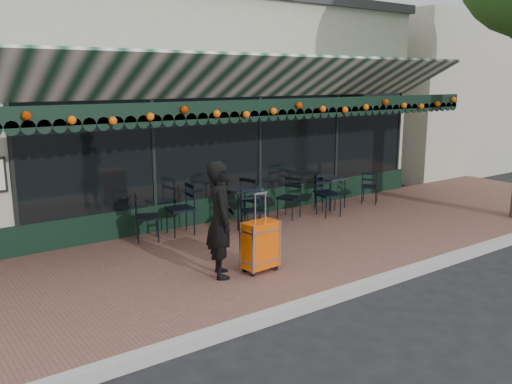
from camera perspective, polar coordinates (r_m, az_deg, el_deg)
ground at (r=7.81m, az=9.67°, el=-10.50°), size 80.00×80.00×0.00m
sidewalk at (r=9.19m, az=0.68°, el=-6.36°), size 18.00×4.00×0.15m
curb at (r=7.73m, az=10.12°, el=-10.15°), size 18.00×0.16×0.15m
restaurant_building at (r=13.86m, az=-14.10°, el=8.71°), size 12.00×9.60×4.50m
neighbor_building_right at (r=22.40m, az=18.63°, el=9.85°), size 12.00×8.00×4.80m
woman at (r=7.71m, az=-3.77°, el=-2.90°), size 0.62×0.72×1.68m
suitcase at (r=7.98m, az=0.45°, el=-5.66°), size 0.54×0.33×1.18m
cafe_table_a at (r=12.02m, az=7.85°, el=1.22°), size 0.54×0.54×0.67m
cafe_table_b at (r=10.39m, az=-1.53°, el=0.06°), size 0.61×0.61×0.75m
chair_a_left at (r=11.04m, az=3.50°, el=-0.63°), size 0.54×0.54×0.83m
chair_a_right at (r=11.78m, az=7.27°, el=-0.05°), size 0.45×0.45×0.77m
chair_a_front at (r=11.28m, az=7.66°, el=-0.35°), size 0.50×0.50×0.87m
chair_a_extra at (r=12.60m, az=11.90°, el=0.53°), size 0.53×0.53×0.76m
chair_b_left at (r=9.95m, az=-7.98°, el=-1.82°), size 0.52×0.52×0.93m
chair_b_right at (r=10.64m, az=-0.14°, el=-0.80°), size 0.56×0.56×0.93m
chair_b_front at (r=9.91m, az=-0.25°, el=-2.06°), size 0.51×0.51×0.83m
chair_solo at (r=9.66m, az=-11.39°, el=-2.63°), size 0.54×0.54×0.84m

